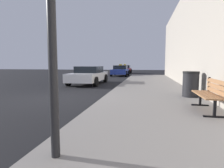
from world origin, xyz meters
name	(u,v)px	position (x,y,z in m)	size (l,w,h in m)	color
ground_plane	(56,99)	(0.00, 0.00, 0.00)	(80.00, 80.00, 0.00)	black
sidewalk	(155,100)	(4.00, 0.00, 0.07)	(4.00, 32.00, 0.15)	gray
building_wall	(224,20)	(6.20, 0.00, 2.91)	(0.70, 32.00, 5.81)	#ADA393
bench	(211,93)	(5.39, -1.65, 0.66)	(0.53, 1.56, 0.89)	#9E6B42
trash_bin	(191,84)	(5.38, 0.66, 0.65)	(0.62, 0.62, 1.00)	black
car_white	(89,75)	(-0.41, 5.89, 0.65)	(2.06, 4.56, 1.27)	white
car_blue	(120,71)	(0.57, 15.56, 0.65)	(1.97, 4.20, 1.43)	#233899
car_red	(125,69)	(0.37, 21.95, 0.65)	(2.00, 4.14, 1.43)	red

